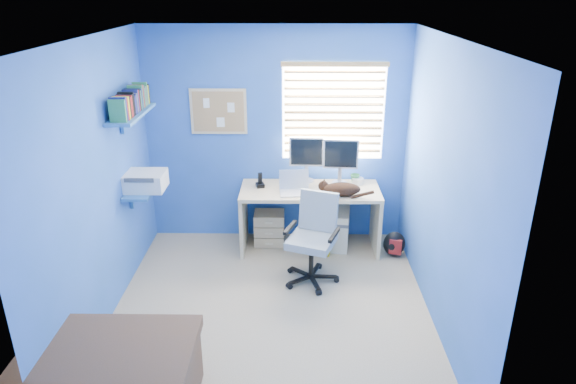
{
  "coord_description": "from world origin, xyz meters",
  "views": [
    {
      "loc": [
        0.21,
        -4.12,
        2.89
      ],
      "look_at": [
        0.15,
        0.65,
        0.95
      ],
      "focal_mm": 32.0,
      "sensor_mm": 36.0,
      "label": 1
    }
  ],
  "objects_px": {
    "tower_pc": "(340,228)",
    "office_chair": "(313,249)",
    "desk": "(310,219)",
    "cat": "(342,189)",
    "laptop": "(295,184)"
  },
  "relations": [
    {
      "from": "cat",
      "to": "tower_pc",
      "type": "relative_size",
      "value": 0.9
    },
    {
      "from": "office_chair",
      "to": "desk",
      "type": "bearing_deg",
      "value": 91.31
    },
    {
      "from": "office_chair",
      "to": "cat",
      "type": "bearing_deg",
      "value": 57.83
    },
    {
      "from": "cat",
      "to": "office_chair",
      "type": "relative_size",
      "value": 0.44
    },
    {
      "from": "office_chair",
      "to": "laptop",
      "type": "bearing_deg",
      "value": 108.41
    },
    {
      "from": "cat",
      "to": "desk",
      "type": "bearing_deg",
      "value": 171.26
    },
    {
      "from": "office_chair",
      "to": "tower_pc",
      "type": "bearing_deg",
      "value": 64.92
    },
    {
      "from": "laptop",
      "to": "office_chair",
      "type": "xyz_separation_m",
      "value": [
        0.19,
        -0.57,
        -0.5
      ]
    },
    {
      "from": "desk",
      "to": "cat",
      "type": "bearing_deg",
      "value": -27.05
    },
    {
      "from": "tower_pc",
      "to": "office_chair",
      "type": "height_order",
      "value": "office_chair"
    },
    {
      "from": "laptop",
      "to": "cat",
      "type": "distance_m",
      "value": 0.52
    },
    {
      "from": "laptop",
      "to": "office_chair",
      "type": "height_order",
      "value": "laptop"
    },
    {
      "from": "desk",
      "to": "tower_pc",
      "type": "relative_size",
      "value": 3.5
    },
    {
      "from": "desk",
      "to": "cat",
      "type": "xyz_separation_m",
      "value": [
        0.34,
        -0.18,
        0.44
      ]
    },
    {
      "from": "desk",
      "to": "tower_pc",
      "type": "bearing_deg",
      "value": 8.25
    }
  ]
}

